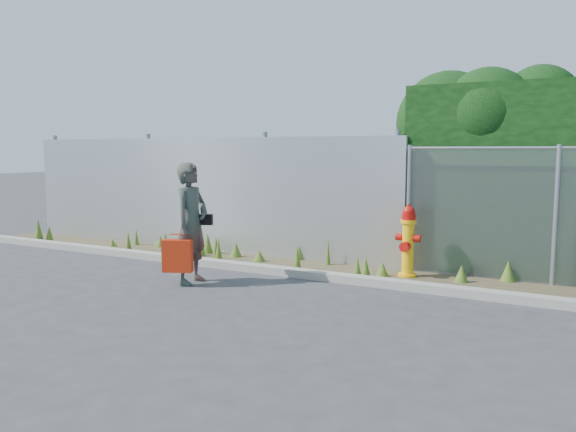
% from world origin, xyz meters
% --- Properties ---
extents(ground, '(80.00, 80.00, 0.00)m').
position_xyz_m(ground, '(0.00, 0.00, 0.00)').
color(ground, '#363639').
rests_on(ground, ground).
extents(curb, '(16.00, 0.22, 0.12)m').
position_xyz_m(curb, '(0.00, 1.80, 0.06)').
color(curb, gray).
rests_on(curb, ground).
extents(weed_strip, '(16.00, 1.28, 0.53)m').
position_xyz_m(weed_strip, '(0.65, 2.42, 0.12)').
color(weed_strip, '#453C27').
rests_on(weed_strip, ground).
extents(corrugated_fence, '(8.50, 0.21, 2.30)m').
position_xyz_m(corrugated_fence, '(-3.25, 3.01, 1.10)').
color(corrugated_fence, '#B4B8BC').
rests_on(corrugated_fence, ground).
extents(fire_hydrant, '(0.38, 0.34, 1.15)m').
position_xyz_m(fire_hydrant, '(1.18, 2.55, 0.56)').
color(fire_hydrant, yellow).
rests_on(fire_hydrant, ground).
extents(woman, '(0.46, 0.67, 1.79)m').
position_xyz_m(woman, '(-1.55, 0.71, 0.89)').
color(woman, '#0F6551').
rests_on(woman, ground).
extents(red_tote_bag, '(0.43, 0.16, 0.56)m').
position_xyz_m(red_tote_bag, '(-1.59, 0.43, 0.45)').
color(red_tote_bag, '#A22909').
extents(black_shoulder_bag, '(0.21, 0.09, 0.16)m').
position_xyz_m(black_shoulder_bag, '(-1.42, 0.89, 0.94)').
color(black_shoulder_bag, black).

